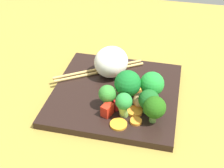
{
  "coord_description": "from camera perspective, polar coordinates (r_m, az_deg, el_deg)",
  "views": [
    {
      "loc": [
        -50.35,
        -10.79,
        41.61
      ],
      "look_at": [
        -0.47,
        0.7,
        3.47
      ],
      "focal_mm": 50.6,
      "sensor_mm": 36.0,
      "label": 1
    }
  ],
  "objects": [
    {
      "name": "chicken_piece_1",
      "position": [
        0.62,
        0.28,
        -2.03
      ],
      "size": [
        3.25,
        3.85,
        2.44
      ],
      "primitive_type": "ellipsoid",
      "rotation": [
        0.0,
        0.0,
        1.52
      ],
      "color": "tan",
      "rests_on": "square_plate"
    },
    {
      "name": "pepper_chunk_0",
      "position": [
        0.59,
        -0.72,
        -4.72
      ],
      "size": [
        2.66,
        2.3,
        2.35
      ],
      "primitive_type": "cube",
      "rotation": [
        0.0,
        0.0,
        5.9
      ],
      "color": "red",
      "rests_on": "square_plate"
    },
    {
      "name": "carrot_slice_2",
      "position": [
        0.57,
        1.18,
        -7.3
      ],
      "size": [
        3.44,
        3.44,
        0.43
      ],
      "primitive_type": "cylinder",
      "rotation": [
        0.0,
        0.0,
        1.47
      ],
      "color": "orange",
      "rests_on": "square_plate"
    },
    {
      "name": "chopstick_pair",
      "position": [
        0.71,
        -2.32,
        2.42
      ],
      "size": [
        12.84,
        18.5,
        0.62
      ],
      "rotation": [
        0.0,
        0.0,
        2.14
      ],
      "color": "tan",
      "rests_on": "square_plate"
    },
    {
      "name": "rice_mound",
      "position": [
        0.68,
        -0.15,
        4.02
      ],
      "size": [
        9.87,
        9.62,
        6.67
      ],
      "primitive_type": "ellipsoid",
      "rotation": [
        0.0,
        0.0,
        5.87
      ],
      "color": "white",
      "rests_on": "square_plate"
    },
    {
      "name": "square_plate",
      "position": [
        0.66,
        0.68,
        -1.76
      ],
      "size": [
        25.7,
        25.7,
        1.47
      ],
      "primitive_type": "cube",
      "rotation": [
        0.0,
        0.0,
        -0.0
      ],
      "color": "black",
      "rests_on": "ground_plane"
    },
    {
      "name": "pepper_chunk_2",
      "position": [
        0.64,
        2.1,
        -0.82
      ],
      "size": [
        2.65,
        2.77,
        2.14
      ],
      "primitive_type": "cube",
      "rotation": [
        0.0,
        0.0,
        5.17
      ],
      "color": "red",
      "rests_on": "square_plate"
    },
    {
      "name": "carrot_slice_0",
      "position": [
        0.6,
        4.12,
        -4.95
      ],
      "size": [
        4.18,
        4.18,
        0.62
      ],
      "primitive_type": "cylinder",
      "rotation": [
        0.0,
        0.0,
        0.67
      ],
      "color": "orange",
      "rests_on": "square_plate"
    },
    {
      "name": "broccoli_floret_0",
      "position": [
        0.59,
        6.67,
        -2.93
      ],
      "size": [
        3.94,
        3.94,
        5.01
      ],
      "color": "#62A545",
      "rests_on": "square_plate"
    },
    {
      "name": "pepper_chunk_1",
      "position": [
        0.61,
        1.18,
        -3.6
      ],
      "size": [
        2.48,
        2.52,
        2.0
      ],
      "primitive_type": "cube",
      "rotation": [
        0.0,
        0.0,
        5.44
      ],
      "color": "red",
      "rests_on": "square_plate"
    },
    {
      "name": "carrot_slice_3",
      "position": [
        0.58,
        4.34,
        -6.72
      ],
      "size": [
        2.69,
        2.69,
        0.52
      ],
      "primitive_type": "cylinder",
      "rotation": [
        0.0,
        0.0,
        2.87
      ],
      "color": "orange",
      "rests_on": "square_plate"
    },
    {
      "name": "broccoli_floret_1",
      "position": [
        0.6,
        2.85,
        0.05
      ],
      "size": [
        5.12,
        5.12,
        7.14
      ],
      "color": "#72A255",
      "rests_on": "square_plate"
    },
    {
      "name": "ground_plane",
      "position": [
        0.67,
        0.67,
        -2.92
      ],
      "size": [
        110.0,
        110.0,
        2.0
      ],
      "primitive_type": "cube",
      "color": "olive"
    },
    {
      "name": "broccoli_floret_4",
      "position": [
        0.57,
        7.7,
        -4.28
      ],
      "size": [
        4.1,
        4.1,
        5.37
      ],
      "color": "#6AA043",
      "rests_on": "square_plate"
    },
    {
      "name": "carrot_slice_1",
      "position": [
        0.65,
        4.26,
        -1.21
      ],
      "size": [
        3.21,
        3.21,
        0.46
      ],
      "primitive_type": "cylinder",
      "rotation": [
        0.0,
        0.0,
        0.01
      ],
      "color": "gold",
      "rests_on": "square_plate"
    },
    {
      "name": "broccoli_floret_3",
      "position": [
        0.57,
        2.13,
        -3.45
      ],
      "size": [
        3.13,
        3.13,
        5.44
      ],
      "color": "#7CAE4C",
      "rests_on": "square_plate"
    },
    {
      "name": "chicken_piece_2",
      "position": [
        0.61,
        5.02,
        -2.9
      ],
      "size": [
        3.62,
        3.09,
        2.42
      ],
      "primitive_type": "ellipsoid",
      "rotation": [
        0.0,
        0.0,
        6.17
      ],
      "color": "tan",
      "rests_on": "square_plate"
    },
    {
      "name": "broccoli_floret_2",
      "position": [
        0.6,
        -0.85,
        -1.91
      ],
      "size": [
        3.39,
        3.39,
        4.94
      ],
      "color": "#58A145",
      "rests_on": "square_plate"
    },
    {
      "name": "broccoli_floret_5",
      "position": [
        0.61,
        7.23,
        -0.05
      ],
      "size": [
        4.67,
        4.67,
        6.66
      ],
      "color": "#579D4A",
      "rests_on": "square_plate"
    }
  ]
}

